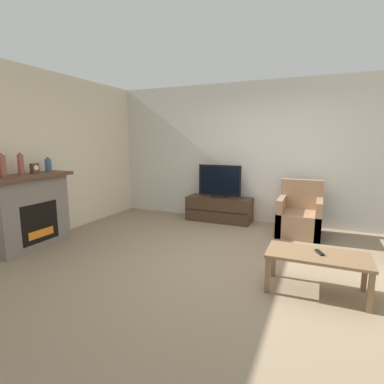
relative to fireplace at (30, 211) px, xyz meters
The scene contains 13 objects.
ground_plane 3.02m from the fireplace, 11.03° to the left, with size 24.00×24.00×0.00m, color #89755B.
wall_back 4.16m from the fireplace, 44.44° to the left, with size 12.00×0.06×2.70m.
wall_left 1.00m from the fireplace, 111.43° to the left, with size 0.06×12.00×2.70m.
fireplace is the anchor object (origin of this frame).
mantel_vase_left 0.79m from the fireplace, 87.39° to the right, with size 0.10×0.10×0.32m.
mantel_vase_centre_left 0.70m from the fireplace, 79.66° to the right, with size 0.08×0.08×0.32m.
mantel_vase_right 0.75m from the fireplace, 87.39° to the left, with size 0.10×0.10×0.23m.
mantel_clock 0.63m from the fireplace, 81.86° to the left, with size 0.08×0.11×0.15m.
tv_stand 3.32m from the fireplace, 50.57° to the left, with size 1.28×0.48×0.48m.
tv 3.31m from the fireplace, 50.54° to the left, with size 0.86×0.18×0.64m.
armchair 4.30m from the fireplace, 32.09° to the left, with size 0.70×0.76×0.92m.
coffee_table 3.96m from the fireplace, ahead, with size 1.02×0.51×0.42m.
remote 3.97m from the fireplace, ahead, with size 0.10×0.15×0.02m.
Camera 1 is at (1.01, -3.58, 1.58)m, focal length 28.00 mm.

